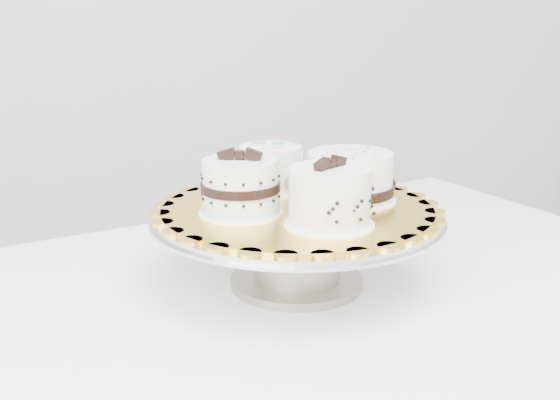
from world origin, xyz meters
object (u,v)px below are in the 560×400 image
object	(u,v)px
cake_stand	(297,234)
cake_ribbon	(351,178)
cake_board	(297,209)
table	(293,347)
cake_swirl	(330,198)
cake_dots	(270,168)
cake_banded	(241,189)

from	to	relation	value
cake_stand	cake_ribbon	world-z (taller)	cake_ribbon
cake_stand	cake_board	bearing A→B (deg)	0.00
table	cake_swirl	bearing A→B (deg)	-63.73
cake_swirl	cake_dots	size ratio (longest dim) A/B	1.22
cake_swirl	cake_dots	bearing A→B (deg)	65.71
cake_stand	cake_dots	bearing A→B (deg)	93.40
cake_swirl	cake_ribbon	xyz separation A→B (m)	(0.08, 0.10, -0.00)
cake_swirl	cake_dots	xyz separation A→B (m)	(-0.01, 0.19, -0.00)
table	cake_ribbon	bearing A→B (deg)	17.13
cake_dots	cake_board	bearing A→B (deg)	-81.91
cake_stand	cake_ribbon	xyz separation A→B (m)	(0.09, 0.01, 0.07)
table	cake_swirl	world-z (taller)	cake_swirl
cake_ribbon	cake_swirl	bearing A→B (deg)	-117.72
cake_board	table	bearing A→B (deg)	-117.32
cake_board	cake_dots	xyz separation A→B (m)	(-0.01, 0.10, 0.04)
cake_board	cake_ribbon	xyz separation A→B (m)	(0.09, 0.01, 0.04)
cake_stand	cake_dots	distance (m)	0.12
cake_stand	cake_dots	size ratio (longest dim) A/B	3.55
table	cake_swirl	size ratio (longest dim) A/B	10.07
table	cake_dots	world-z (taller)	cake_dots
cake_swirl	cake_banded	world-z (taller)	same
cake_dots	cake_ribbon	bearing A→B (deg)	-39.32
cake_stand	cake_dots	world-z (taller)	cake_dots
cake_banded	table	bearing A→B (deg)	-11.41
table	cake_stand	world-z (taller)	cake_stand
cake_stand	cake_banded	xyz separation A→B (m)	(-0.08, -0.00, 0.07)
table	cake_banded	xyz separation A→B (m)	(-0.06, 0.05, 0.22)
table	cake_swirl	distance (m)	0.23
cake_banded	cake_ribbon	world-z (taller)	cake_banded
cake_ribbon	cake_board	bearing A→B (deg)	-164.38
cake_stand	cake_banded	world-z (taller)	cake_banded
table	cake_dots	distance (m)	0.27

